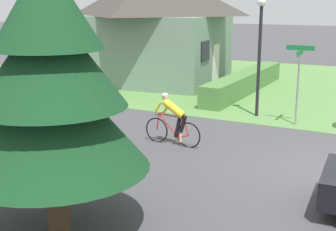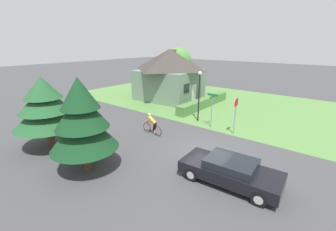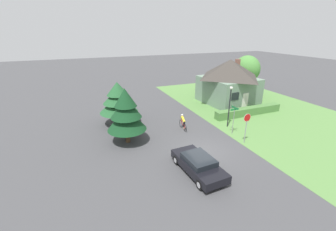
# 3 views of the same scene
# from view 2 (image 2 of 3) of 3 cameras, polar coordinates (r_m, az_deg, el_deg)

# --- Properties ---
(ground_plane) EXTENTS (140.00, 140.00, 0.00)m
(ground_plane) POSITION_cam_2_polar(r_m,az_deg,el_deg) (13.59, 9.61, -9.64)
(ground_plane) COLOR #424244
(grass_verge_right) EXTENTS (16.00, 36.00, 0.01)m
(grass_verge_right) POSITION_cam_2_polar(r_m,az_deg,el_deg) (25.08, 14.68, 2.95)
(grass_verge_right) COLOR #568442
(grass_verge_right) RESTS_ON ground
(cottage_house) EXTENTS (7.18, 7.39, 5.63)m
(cottage_house) POSITION_cam_2_polar(r_m,az_deg,el_deg) (26.11, 0.43, 10.64)
(cottage_house) COLOR slate
(cottage_house) RESTS_ON ground
(hedge_row) EXTENTS (8.53, 0.90, 0.89)m
(hedge_row) POSITION_cam_2_polar(r_m,az_deg,el_deg) (23.25, 9.10, 3.27)
(hedge_row) COLOR #4C7A3D
(hedge_row) RESTS_ON ground
(sedan_left_lane) EXTENTS (2.17, 4.62, 1.21)m
(sedan_left_lane) POSITION_cam_2_polar(r_m,az_deg,el_deg) (11.02, 15.48, -13.34)
(sedan_left_lane) COLOR black
(sedan_left_lane) RESTS_ON ground
(cyclist) EXTENTS (0.44, 1.81, 1.51)m
(cyclist) POSITION_cam_2_polar(r_m,az_deg,el_deg) (15.99, -4.04, -2.27)
(cyclist) COLOR black
(cyclist) RESTS_ON ground
(stop_sign) EXTENTS (0.70, 0.07, 2.68)m
(stop_sign) POSITION_cam_2_polar(r_m,az_deg,el_deg) (16.31, 16.80, 1.70)
(stop_sign) COLOR gray
(stop_sign) RESTS_ON ground
(street_lamp) EXTENTS (0.30, 0.30, 4.20)m
(street_lamp) POSITION_cam_2_polar(r_m,az_deg,el_deg) (18.27, 7.94, 6.63)
(street_lamp) COLOR black
(street_lamp) RESTS_ON ground
(street_name_sign) EXTENTS (0.90, 0.90, 2.64)m
(street_name_sign) POSITION_cam_2_polar(r_m,az_deg,el_deg) (17.26, 11.15, 2.82)
(street_name_sign) COLOR gray
(street_name_sign) RESTS_ON ground
(conifer_tall_near) EXTENTS (3.31, 3.31, 4.78)m
(conifer_tall_near) POSITION_cam_2_polar(r_m,az_deg,el_deg) (11.61, -21.00, -0.87)
(conifer_tall_near) COLOR #4C3823
(conifer_tall_near) RESTS_ON ground
(conifer_tall_far) EXTENTS (3.81, 3.81, 4.42)m
(conifer_tall_far) POSITION_cam_2_polar(r_m,az_deg,el_deg) (15.35, -28.76, 2.18)
(conifer_tall_far) COLOR #4C3823
(conifer_tall_far) RESTS_ON ground
(deciduous_tree_right) EXTENTS (3.78, 3.78, 5.69)m
(deciduous_tree_right) POSITION_cam_2_polar(r_m,az_deg,el_deg) (31.43, 2.46, 13.28)
(deciduous_tree_right) COLOR #4C3823
(deciduous_tree_right) RESTS_ON ground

